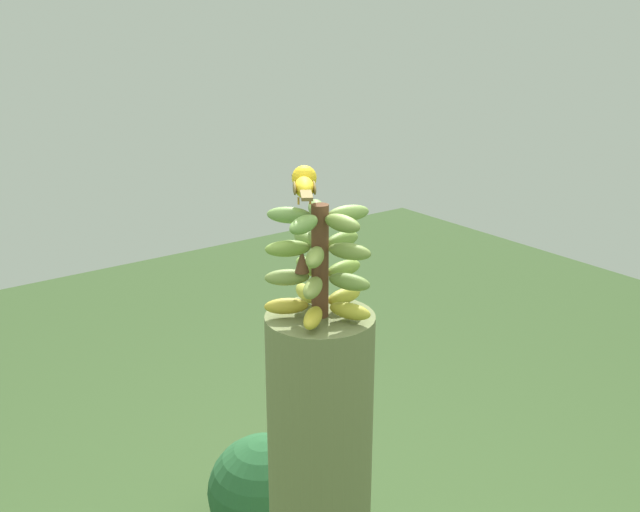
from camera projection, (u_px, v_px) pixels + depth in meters
name	position (u px, v px, depth m)	size (l,w,h in m)	color
banana_bunch	(320.00, 262.00, 1.75)	(0.27, 0.27, 0.29)	brown
perched_bird	(304.00, 183.00, 1.71)	(0.20, 0.14, 0.08)	#C68933
tropical_shrub	(264.00, 490.00, 2.65)	(0.42, 0.42, 0.45)	brown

